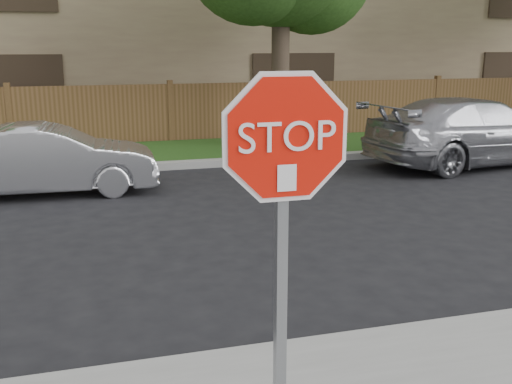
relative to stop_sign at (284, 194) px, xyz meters
name	(u,v)px	position (x,y,z in m)	size (l,w,h in m)	color
ground	(346,341)	(1.12, 1.48, -1.83)	(90.00, 90.00, 0.00)	black
far_curb	(193,164)	(1.12, 9.63, -1.75)	(70.00, 0.30, 0.15)	gray
grass_strip	(181,152)	(1.12, 11.28, -1.77)	(70.00, 3.00, 0.12)	#1E4714
fence	(171,114)	(1.12, 12.88, -1.03)	(70.00, 0.12, 1.60)	brown
apartment_building	(145,16)	(1.12, 18.48, 1.70)	(35.20, 9.20, 7.20)	#8D7457
stop_sign	(284,194)	(0.00, 0.00, 0.00)	(1.01, 0.13, 2.55)	gray
sedan_left	(49,160)	(-1.74, 8.02, -1.20)	(1.32, 3.80, 1.25)	silver
sedan_right	(473,131)	(7.20, 8.31, -1.09)	(2.08, 5.12, 1.49)	#A5A6AD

